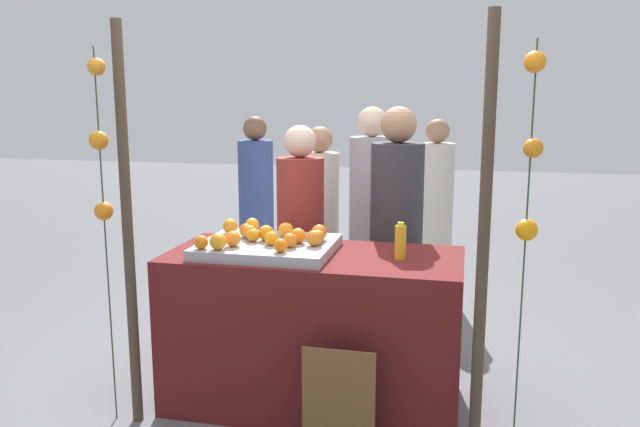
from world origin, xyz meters
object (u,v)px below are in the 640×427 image
(stall_counter, at_px, (314,330))
(juice_bottle, at_px, (400,242))
(orange_0, at_px, (286,230))
(chalkboard_sign, at_px, (339,405))
(vendor_left, at_px, (301,250))
(vendor_right, at_px, (396,247))
(orange_1, at_px, (290,240))

(stall_counter, relative_size, juice_bottle, 8.12)
(stall_counter, xyz_separation_m, orange_0, (-0.19, 0.11, 0.55))
(juice_bottle, xyz_separation_m, chalkboard_sign, (-0.23, -0.52, -0.71))
(chalkboard_sign, relative_size, vendor_left, 0.37)
(orange_0, height_order, vendor_right, vendor_right)
(orange_1, relative_size, juice_bottle, 0.39)
(juice_bottle, xyz_separation_m, vendor_left, (-0.74, 0.69, -0.26))
(stall_counter, distance_m, vendor_left, 0.79)
(chalkboard_sign, xyz_separation_m, vendor_right, (0.13, 1.21, 0.51))
(orange_1, height_order, juice_bottle, juice_bottle)
(orange_0, distance_m, chalkboard_sign, 1.06)
(stall_counter, height_order, chalkboard_sign, stall_counter)
(orange_1, xyz_separation_m, chalkboard_sign, (0.35, -0.40, -0.71))
(orange_1, height_order, vendor_right, vendor_right)
(chalkboard_sign, distance_m, vendor_left, 1.39)
(stall_counter, height_order, vendor_right, vendor_right)
(stall_counter, relative_size, orange_0, 19.11)
(orange_0, bearing_deg, chalkboard_sign, -55.39)
(stall_counter, height_order, vendor_left, vendor_left)
(orange_0, xyz_separation_m, orange_1, (0.09, -0.24, -0.00))
(vendor_left, bearing_deg, orange_0, -83.56)
(chalkboard_sign, bearing_deg, vendor_right, 83.76)
(juice_bottle, bearing_deg, chalkboard_sign, -113.66)
(chalkboard_sign, bearing_deg, juice_bottle, 66.34)
(chalkboard_sign, xyz_separation_m, vendor_left, (-0.51, 1.22, 0.45))
(orange_0, distance_m, juice_bottle, 0.68)
(juice_bottle, height_order, chalkboard_sign, juice_bottle)
(orange_0, height_order, juice_bottle, juice_bottle)
(orange_1, distance_m, chalkboard_sign, 0.89)
(orange_0, xyz_separation_m, chalkboard_sign, (0.44, -0.64, -0.72))
(chalkboard_sign, height_order, vendor_right, vendor_right)
(vendor_left, xyz_separation_m, vendor_right, (0.64, -0.00, 0.06))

